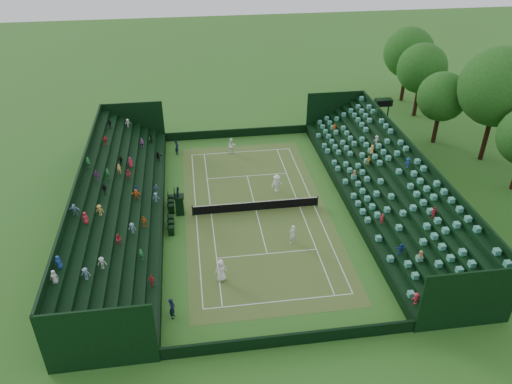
# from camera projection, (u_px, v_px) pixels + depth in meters

# --- Properties ---
(ground) EXTENTS (160.00, 160.00, 0.00)m
(ground) POSITION_uv_depth(u_px,v_px,m) (256.00, 210.00, 45.90)
(ground) COLOR #326620
(ground) RESTS_ON ground
(court_surface) EXTENTS (12.97, 26.77, 0.01)m
(court_surface) POSITION_uv_depth(u_px,v_px,m) (256.00, 210.00, 45.90)
(court_surface) COLOR #2F6C24
(court_surface) RESTS_ON ground
(perimeter_wall_north) EXTENTS (17.17, 0.20, 1.00)m
(perimeter_wall_north) POSITION_uv_depth(u_px,v_px,m) (237.00, 133.00, 59.01)
(perimeter_wall_north) COLOR black
(perimeter_wall_north) RESTS_ON ground
(perimeter_wall_south) EXTENTS (17.17, 0.20, 1.00)m
(perimeter_wall_south) POSITION_uv_depth(u_px,v_px,m) (291.00, 339.00, 32.27)
(perimeter_wall_south) COLOR black
(perimeter_wall_south) RESTS_ON ground
(perimeter_wall_east) EXTENTS (0.20, 31.77, 1.00)m
(perimeter_wall_east) POSITION_uv_depth(u_px,v_px,m) (346.00, 199.00, 46.66)
(perimeter_wall_east) COLOR black
(perimeter_wall_east) RESTS_ON ground
(perimeter_wall_west) EXTENTS (0.20, 31.77, 1.00)m
(perimeter_wall_west) POSITION_uv_depth(u_px,v_px,m) (162.00, 213.00, 44.62)
(perimeter_wall_west) COLOR black
(perimeter_wall_west) RESTS_ON ground
(north_grandstand) EXTENTS (6.60, 32.00, 4.90)m
(north_grandstand) POSITION_uv_depth(u_px,v_px,m) (390.00, 186.00, 46.62)
(north_grandstand) COLOR black
(north_grandstand) RESTS_ON ground
(south_grandstand) EXTENTS (6.60, 32.00, 4.90)m
(south_grandstand) POSITION_uv_depth(u_px,v_px,m) (113.00, 207.00, 43.56)
(south_grandstand) COLOR black
(south_grandstand) RESTS_ON ground
(tennis_net) EXTENTS (11.67, 0.10, 1.06)m
(tennis_net) POSITION_uv_depth(u_px,v_px,m) (256.00, 206.00, 45.63)
(tennis_net) COLOR black
(tennis_net) RESTS_ON ground
(scoreboard_tower) EXTENTS (2.00, 1.00, 3.70)m
(scoreboard_tower) POSITION_uv_depth(u_px,v_px,m) (383.00, 104.00, 59.85)
(scoreboard_tower) COLOR black
(scoreboard_tower) RESTS_ON ground
(tree_row) EXTENTS (10.02, 36.77, 12.22)m
(tree_row) POSITION_uv_depth(u_px,v_px,m) (469.00, 89.00, 53.75)
(tree_row) COLOR black
(tree_row) RESTS_ON ground
(umpire_chair) EXTENTS (0.91, 0.91, 2.87)m
(umpire_chair) POSITION_uv_depth(u_px,v_px,m) (179.00, 203.00, 44.78)
(umpire_chair) COLOR black
(umpire_chair) RESTS_ON ground
(courtside_chairs) EXTENTS (0.54, 5.51, 1.17)m
(courtside_chairs) POSITION_uv_depth(u_px,v_px,m) (171.00, 214.00, 44.63)
(courtside_chairs) COLOR black
(courtside_chairs) RESTS_ON ground
(player_near_west) EXTENTS (0.99, 0.72, 1.89)m
(player_near_west) POSITION_uv_depth(u_px,v_px,m) (221.00, 270.00, 37.36)
(player_near_west) COLOR white
(player_near_west) RESTS_ON ground
(player_near_east) EXTENTS (0.76, 0.70, 1.75)m
(player_near_east) POSITION_uv_depth(u_px,v_px,m) (293.00, 234.00, 41.35)
(player_near_east) COLOR white
(player_near_east) RESTS_ON ground
(player_far_west) EXTENTS (1.05, 0.92, 1.81)m
(player_far_west) POSITION_uv_depth(u_px,v_px,m) (232.00, 146.00, 55.16)
(player_far_west) COLOR white
(player_far_west) RESTS_ON ground
(player_far_east) EXTENTS (1.33, 1.07, 1.80)m
(player_far_east) POSITION_uv_depth(u_px,v_px,m) (277.00, 183.00, 48.33)
(player_far_east) COLOR white
(player_far_east) RESTS_ON ground
(line_judge_north) EXTENTS (0.55, 0.70, 1.68)m
(line_judge_north) POSITION_uv_depth(u_px,v_px,m) (177.00, 147.00, 55.01)
(line_judge_north) COLOR black
(line_judge_north) RESTS_ON ground
(line_judge_south) EXTENTS (0.51, 0.68, 1.69)m
(line_judge_south) POSITION_uv_depth(u_px,v_px,m) (172.00, 308.00, 34.16)
(line_judge_south) COLOR black
(line_judge_south) RESTS_ON ground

